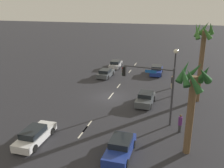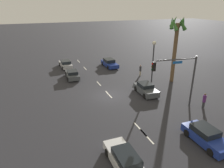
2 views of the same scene
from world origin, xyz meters
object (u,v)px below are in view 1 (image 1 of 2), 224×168
at_px(car_2, 35,135).
at_px(car_3, 106,73).
at_px(traffic_signal, 154,85).
at_px(palm_tree_0, 192,91).
at_px(car_1, 120,148).
at_px(car_4, 116,64).
at_px(palm_tree_1, 202,48).
at_px(car_0, 156,70).
at_px(car_5, 145,99).
at_px(streetlamp, 175,64).
at_px(pedestrian_1, 172,82).
at_px(pedestrian_0, 180,123).

bearing_deg(car_2, car_3, 179.36).
bearing_deg(traffic_signal, palm_tree_0, 35.38).
bearing_deg(car_1, car_4, -164.63).
bearing_deg(palm_tree_1, car_0, -151.01).
xyz_separation_m(car_5, streetlamp, (-3.49, 3.00, 3.63)).
relative_size(car_4, traffic_signal, 0.76).
xyz_separation_m(car_2, car_5, (-10.89, 7.98, 0.03)).
height_order(car_1, car_2, car_1).
distance_m(car_1, palm_tree_0, 7.03).
bearing_deg(palm_tree_1, car_5, -66.49).
relative_size(car_1, car_2, 0.94).
height_order(car_2, car_3, car_2).
height_order(streetlamp, pedestrian_1, streetlamp).
relative_size(car_0, traffic_signal, 0.81).
bearing_deg(car_3, streetlamp, 61.18).
xyz_separation_m(car_3, car_5, (9.40, 7.75, 0.04)).
relative_size(car_4, pedestrian_1, 2.46).
bearing_deg(pedestrian_0, car_5, -145.40).
bearing_deg(palm_tree_1, car_3, -116.58).
xyz_separation_m(car_2, pedestrian_0, (-5.04, 12.01, 0.31)).
xyz_separation_m(traffic_signal, pedestrian_0, (1.40, 2.72, -3.04)).
distance_m(car_3, pedestrian_1, 10.89).
height_order(car_2, car_4, car_2).
bearing_deg(car_2, pedestrian_1, 148.43).
bearing_deg(traffic_signal, car_3, -146.80).
height_order(car_0, streetlamp, streetlamp).
relative_size(car_1, pedestrian_1, 2.44).
bearing_deg(car_4, car_2, -0.52).
height_order(traffic_signal, streetlamp, streetlamp).
bearing_deg(car_3, car_5, 39.50).
distance_m(car_5, traffic_signal, 5.71).
xyz_separation_m(car_4, traffic_signal, (20.17, 9.05, 3.36)).
height_order(car_1, palm_tree_1, palm_tree_1).
bearing_deg(car_3, car_1, 19.88).
bearing_deg(car_4, car_0, 72.53).
distance_m(car_1, streetlamp, 15.13).
distance_m(car_4, car_5, 17.52).
xyz_separation_m(car_0, car_2, (24.18, -7.94, -0.02)).
relative_size(car_2, palm_tree_1, 0.49).
bearing_deg(car_4, palm_tree_0, 26.44).
distance_m(car_1, traffic_signal, 7.38).
relative_size(car_1, traffic_signal, 0.76).
height_order(car_5, traffic_signal, traffic_signal).
height_order(car_1, car_4, car_1).
distance_m(car_2, streetlamp, 18.45).
relative_size(car_4, palm_tree_0, 0.59).
distance_m(car_0, streetlamp, 10.90).
bearing_deg(streetlamp, car_1, -13.58).
distance_m(car_3, pedestrian_0, 19.27).
xyz_separation_m(car_4, palm_tree_1, (13.15, 13.64, 5.94)).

